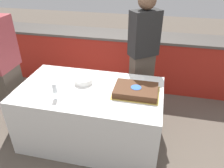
{
  "coord_description": "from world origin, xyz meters",
  "views": [
    {
      "loc": [
        0.72,
        -2.02,
        2.08
      ],
      "look_at": [
        0.27,
        0.0,
        0.85
      ],
      "focal_mm": 35.0,
      "sensor_mm": 36.0,
      "label": 1
    }
  ],
  "objects": [
    {
      "name": "ground_plane",
      "position": [
        0.0,
        0.0,
        0.0
      ],
      "size": [
        14.0,
        14.0,
        0.0
      ],
      "primitive_type": "plane",
      "color": "brown"
    },
    {
      "name": "back_counter",
      "position": [
        0.0,
        1.55,
        0.46
      ],
      "size": [
        4.4,
        0.58,
        0.92
      ],
      "color": "#A82319",
      "rests_on": "ground_plane"
    },
    {
      "name": "wine_glass",
      "position": [
        -0.29,
        -0.26,
        0.86
      ],
      "size": [
        0.07,
        0.07,
        0.18
      ],
      "color": "white",
      "rests_on": "dining_table"
    },
    {
      "name": "person_cutting_cake",
      "position": [
        0.53,
        0.69,
        0.91
      ],
      "size": [
        0.41,
        0.38,
        1.73
      ],
      "rotation": [
        0.0,
        0.0,
        -2.49
      ],
      "color": "#4C4238",
      "rests_on": "ground_plane"
    },
    {
      "name": "dining_table",
      "position": [
        0.0,
        0.0,
        0.37
      ],
      "size": [
        1.67,
        0.95,
        0.75
      ],
      "color": "silver",
      "rests_on": "ground_plane"
    },
    {
      "name": "plate_stack",
      "position": [
        -0.11,
        0.11,
        0.78
      ],
      "size": [
        0.22,
        0.22,
        0.07
      ],
      "color": "white",
      "rests_on": "dining_table"
    },
    {
      "name": "cake",
      "position": [
        0.53,
        0.03,
        0.78
      ],
      "size": [
        0.52,
        0.38,
        0.08
      ],
      "color": "gold",
      "rests_on": "dining_table"
    },
    {
      "name": "side_plate_near_cake",
      "position": [
        0.49,
        0.36,
        0.75
      ],
      "size": [
        0.21,
        0.21,
        0.0
      ],
      "color": "white",
      "rests_on": "dining_table"
    },
    {
      "name": "person_seated_left",
      "position": [
        -1.06,
        0.0,
        0.88
      ],
      "size": [
        0.2,
        0.4,
        1.7
      ],
      "rotation": [
        0.0,
        0.0,
        1.57
      ],
      "color": "#4C4238",
      "rests_on": "ground_plane"
    }
  ]
}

